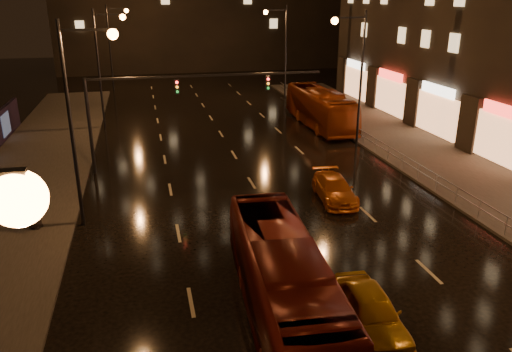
# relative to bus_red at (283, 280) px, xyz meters

# --- Properties ---
(ground) EXTENTS (140.00, 140.00, 0.00)m
(ground) POSITION_rel_bus_red_xyz_m (1.88, 17.64, -1.51)
(ground) COLOR black
(ground) RESTS_ON ground
(sidewalk_left) EXTENTS (7.00, 70.00, 0.15)m
(sidewalk_left) POSITION_rel_bus_red_xyz_m (-11.62, 12.64, -1.43)
(sidewalk_left) COLOR #38332D
(sidewalk_left) RESTS_ON ground
(sidewalk_right) EXTENTS (7.00, 70.00, 0.15)m
(sidewalk_right) POSITION_rel_bus_red_xyz_m (15.38, 12.64, -1.43)
(sidewalk_right) COLOR #38332D
(sidewalk_right) RESTS_ON ground
(traffic_signal) EXTENTS (15.31, 0.32, 6.20)m
(traffic_signal) POSITION_rel_bus_red_xyz_m (-3.18, 17.64, 3.23)
(traffic_signal) COLOR black
(traffic_signal) RESTS_ON ground
(railing_right) EXTENTS (0.05, 56.00, 1.00)m
(railing_right) POSITION_rel_bus_red_xyz_m (12.08, 15.64, -0.61)
(railing_right) COLOR #99999E
(railing_right) RESTS_ON sidewalk_right
(bus_red) EXTENTS (3.22, 10.97, 3.02)m
(bus_red) POSITION_rel_bus_red_xyz_m (0.00, 0.00, 0.00)
(bus_red) COLOR #5E140D
(bus_red) RESTS_ON ground
(bus_curb) EXTENTS (2.76, 11.71, 3.26)m
(bus_curb) POSITION_rel_bus_red_xyz_m (10.88, 26.40, 0.12)
(bus_curb) COLOR #8D330E
(bus_curb) RESTS_ON ground
(taxi_near) EXTENTS (2.00, 4.43, 1.48)m
(taxi_near) POSITION_rel_bus_red_xyz_m (2.76, -1.36, -0.77)
(taxi_near) COLOR #B87F11
(taxi_near) RESTS_ON ground
(taxi_far) EXTENTS (2.25, 4.66, 1.31)m
(taxi_far) POSITION_rel_bus_red_xyz_m (5.88, 9.98, -0.85)
(taxi_far) COLOR #C85D12
(taxi_far) RESTS_ON ground
(pedestrian_c) EXTENTS (0.91, 1.09, 1.91)m
(pedestrian_c) POSITION_rel_bus_red_xyz_m (-9.93, 9.55, -0.40)
(pedestrian_c) COLOR black
(pedestrian_c) RESTS_ON sidewalk_left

